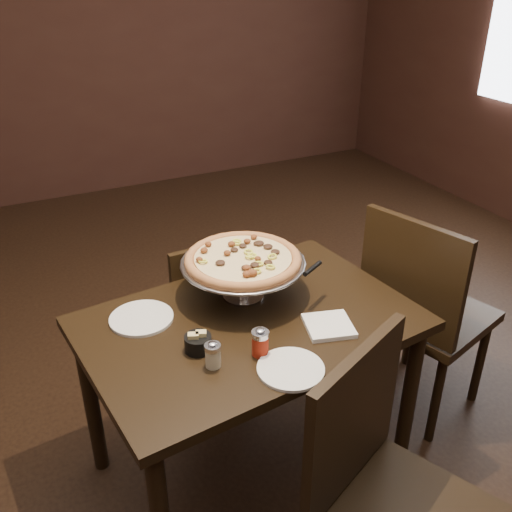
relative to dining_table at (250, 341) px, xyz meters
name	(u,v)px	position (x,y,z in m)	size (l,w,h in m)	color
room	(257,144)	(-0.01, -0.08, 0.77)	(6.04, 7.04, 2.84)	black
dining_table	(250,341)	(0.00, 0.00, 0.00)	(1.25, 0.90, 0.73)	black
pizza_stand	(243,260)	(0.05, 0.15, 0.25)	(0.47, 0.47, 0.19)	silver
parmesan_shaker	(213,355)	(-0.22, -0.18, 0.14)	(0.05, 0.05, 0.09)	beige
pepper_flake_shaker	(260,342)	(-0.06, -0.20, 0.14)	(0.06, 0.06, 0.10)	#9A1E0E
packet_caddy	(198,343)	(-0.23, -0.09, 0.13)	(0.09, 0.09, 0.07)	black
napkin_stack	(329,326)	(0.23, -0.17, 0.10)	(0.16, 0.16, 0.02)	white
plate_left	(141,318)	(-0.35, 0.17, 0.10)	(0.23, 0.23, 0.01)	white
plate_near	(291,369)	(-0.01, -0.31, 0.10)	(0.22, 0.22, 0.01)	white
serving_spatula	(313,269)	(0.25, -0.01, 0.25)	(0.14, 0.14, 0.02)	silver
chair_far	(206,310)	(0.03, 0.51, -0.17)	(0.41, 0.41, 0.85)	black
chair_near	(386,493)	(0.10, -0.70, -0.10)	(0.60, 0.60, 0.97)	black
chair_side	(422,309)	(0.82, -0.01, -0.09)	(0.58, 0.58, 1.00)	black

